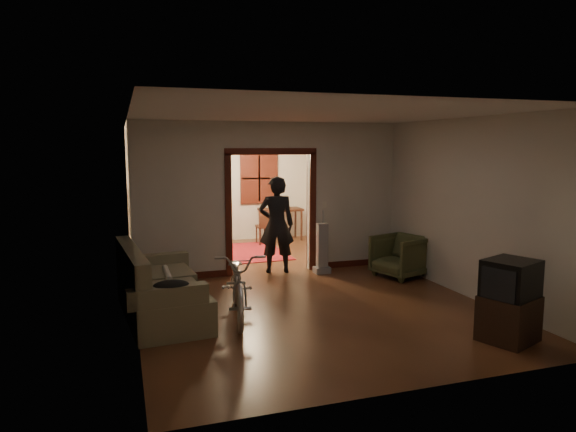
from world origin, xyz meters
name	(u,v)px	position (x,y,z in m)	size (l,w,h in m)	color
floor	(283,282)	(0.00, 0.00, 0.00)	(5.00, 8.50, 0.01)	#402214
ceiling	(282,119)	(0.00, 0.00, 2.80)	(5.00, 8.50, 0.01)	white
wall_back	(232,185)	(0.00, 4.25, 1.40)	(5.00, 0.02, 2.80)	beige
wall_left	(131,208)	(-2.50, 0.00, 1.40)	(0.02, 8.50, 2.80)	beige
wall_right	(410,198)	(2.50, 0.00, 1.40)	(0.02, 8.50, 2.80)	beige
partition_wall	(270,198)	(0.00, 0.75, 1.40)	(5.00, 0.14, 2.80)	beige
door_casing	(271,214)	(0.00, 0.75, 1.10)	(1.74, 0.20, 2.32)	#40160E
far_window	(259,178)	(0.70, 4.21, 1.55)	(0.98, 0.06, 1.28)	black
chandelier	(248,146)	(0.00, 2.50, 2.35)	(0.24, 0.24, 0.24)	#FFE0A5
light_switch	(324,205)	(1.05, 0.68, 1.25)	(0.08, 0.01, 0.12)	silver
sofa	(162,282)	(-2.15, -1.26, 0.49)	(0.97, 2.15, 0.99)	brown
rolled_paper	(167,274)	(-2.05, -0.96, 0.53)	(0.09, 0.09, 0.75)	beige
jacket	(171,285)	(-2.10, -2.17, 0.68)	(0.44, 0.33, 0.13)	black
bicycle	(239,283)	(-1.14, -1.60, 0.49)	(0.65, 1.86, 0.98)	silver
armchair	(400,256)	(2.12, -0.33, 0.38)	(0.81, 0.84, 0.76)	#444929
tv_stand	(509,318)	(1.78, -3.48, 0.28)	(0.61, 0.56, 0.56)	black
crt_tv	(511,280)	(1.78, -3.48, 0.75)	(0.58, 0.52, 0.50)	black
vacuum	(322,248)	(0.88, 0.36, 0.47)	(0.29, 0.23, 0.94)	gray
person	(276,225)	(0.10, 0.70, 0.90)	(0.66, 0.43, 1.81)	black
oriental_rug	(245,252)	(-0.06, 2.62, 0.01)	(1.65, 2.17, 0.02)	maroon
locker	(187,211)	(-1.18, 3.84, 0.84)	(0.84, 0.46, 1.67)	#2A3A23
globe	(185,164)	(-1.18, 3.84, 1.94)	(0.27, 0.27, 0.27)	#1E5972
desk	(281,225)	(1.16, 3.87, 0.39)	(1.06, 0.60, 0.79)	#341A11
desk_chair	(265,226)	(0.64, 3.47, 0.43)	(0.39, 0.39, 0.87)	#341A11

